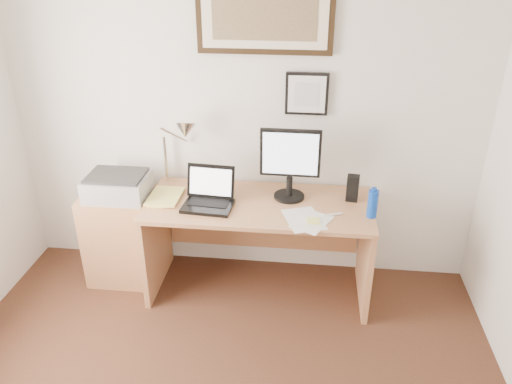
# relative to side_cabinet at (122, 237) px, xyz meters

# --- Properties ---
(wall_back) EXTENTS (3.50, 0.02, 2.50)m
(wall_back) POSITION_rel_side_cabinet_xyz_m (0.92, 0.32, 0.89)
(wall_back) COLOR white
(wall_back) RESTS_ON ground
(side_cabinet) EXTENTS (0.50, 0.40, 0.73)m
(side_cabinet) POSITION_rel_side_cabinet_xyz_m (0.00, 0.00, 0.00)
(side_cabinet) COLOR #AE7349
(side_cabinet) RESTS_ON floor
(water_bottle) EXTENTS (0.07, 0.07, 0.19)m
(water_bottle) POSITION_rel_side_cabinet_xyz_m (1.84, -0.16, 0.48)
(water_bottle) COLOR #0E40B8
(water_bottle) RESTS_ON desk
(bottle_cap) EXTENTS (0.03, 0.03, 0.02)m
(bottle_cap) POSITION_rel_side_cabinet_xyz_m (1.84, -0.16, 0.59)
(bottle_cap) COLOR #0E40B8
(bottle_cap) RESTS_ON water_bottle
(speaker) EXTENTS (0.09, 0.08, 0.19)m
(speaker) POSITION_rel_side_cabinet_xyz_m (1.73, 0.07, 0.48)
(speaker) COLOR black
(speaker) RESTS_ON desk
(paper_sheet_a) EXTENTS (0.32, 0.38, 0.00)m
(paper_sheet_a) POSITION_rel_side_cabinet_xyz_m (1.39, -0.25, 0.39)
(paper_sheet_a) COLOR white
(paper_sheet_a) RESTS_ON desk
(paper_sheet_b) EXTENTS (0.31, 0.34, 0.00)m
(paper_sheet_b) POSITION_rel_side_cabinet_xyz_m (1.45, -0.28, 0.39)
(paper_sheet_b) COLOR white
(paper_sheet_b) RESTS_ON desk
(sticky_pad) EXTENTS (0.10, 0.10, 0.01)m
(sticky_pad) POSITION_rel_side_cabinet_xyz_m (1.46, -0.27, 0.39)
(sticky_pad) COLOR #EBEA6F
(sticky_pad) RESTS_ON desk
(marker_pen) EXTENTS (0.14, 0.06, 0.02)m
(marker_pen) POSITION_rel_side_cabinet_xyz_m (1.58, -0.18, 0.39)
(marker_pen) COLOR white
(marker_pen) RESTS_ON desk
(book) EXTENTS (0.23, 0.31, 0.02)m
(book) POSITION_rel_side_cabinet_xyz_m (0.28, -0.05, 0.40)
(book) COLOR #E9DD6D
(book) RESTS_ON desk
(desk) EXTENTS (1.60, 0.70, 0.75)m
(desk) POSITION_rel_side_cabinet_xyz_m (1.07, 0.04, 0.15)
(desk) COLOR #AE7349
(desk) RESTS_ON floor
(laptop) EXTENTS (0.36, 0.32, 0.26)m
(laptop) POSITION_rel_side_cabinet_xyz_m (0.73, -0.11, 0.44)
(laptop) COLOR black
(laptop) RESTS_ON desk
(lcd_monitor) EXTENTS (0.42, 0.22, 0.52)m
(lcd_monitor) POSITION_rel_side_cabinet_xyz_m (1.28, 0.05, 0.68)
(lcd_monitor) COLOR black
(lcd_monitor) RESTS_ON desk
(printer) EXTENTS (0.44, 0.34, 0.18)m
(printer) POSITION_rel_side_cabinet_xyz_m (0.04, -0.03, 0.45)
(printer) COLOR #A2A2A4
(printer) RESTS_ON side_cabinet
(desk_lamp) EXTENTS (0.29, 0.27, 0.53)m
(desk_lamp) POSITION_rel_side_cabinet_xyz_m (0.51, 0.13, 0.82)
(desk_lamp) COLOR silver
(desk_lamp) RESTS_ON desk
(picture_large) EXTENTS (0.92, 0.04, 0.47)m
(picture_large) POSITION_rel_side_cabinet_xyz_m (1.07, 0.29, 1.59)
(picture_large) COLOR black
(picture_large) RESTS_ON wall_back
(picture_small) EXTENTS (0.30, 0.03, 0.30)m
(picture_small) POSITION_rel_side_cabinet_xyz_m (1.37, 0.29, 1.09)
(picture_small) COLOR black
(picture_small) RESTS_ON wall_back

